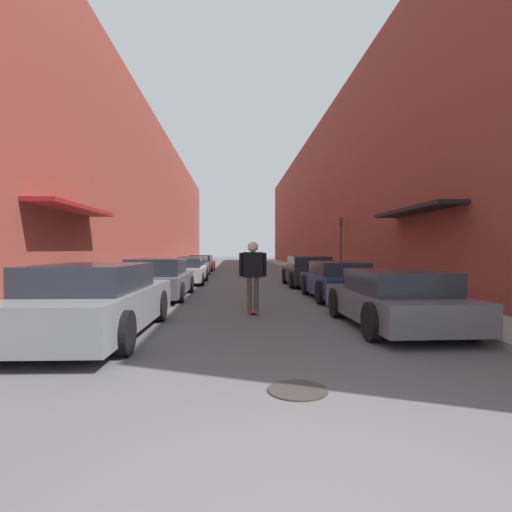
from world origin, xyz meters
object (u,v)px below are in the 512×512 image
Objects in this scene: parked_car_right_0 at (395,299)px; parked_car_right_2 at (308,271)px; parked_car_left_3 at (193,267)px; traffic_light at (341,240)px; parked_car_left_0 at (95,301)px; parked_car_left_4 at (202,263)px; manhole_cover at (298,390)px; parked_car_right_1 at (337,281)px; parked_car_left_2 at (185,271)px; parked_car_left_1 at (159,279)px; skateboarder at (253,269)px.

parked_car_right_0 is 9.67m from parked_car_right_2.
parked_car_left_3 is 1.27× the size of traffic_light.
parked_car_left_3 is (0.10, 16.94, -0.08)m from parked_car_left_0.
parked_car_left_4 reaches higher than manhole_cover.
parked_car_right_1 is at bearing 41.72° from parked_car_left_0.
manhole_cover is 18.04m from traffic_light.
parked_car_right_1 is (5.80, -6.56, 0.02)m from parked_car_left_2.
manhole_cover is at bearing -70.12° from parked_car_left_1.
traffic_light is at bearing 79.52° from parked_car_right_0.
parked_car_left_1 is at bearing 172.99° from parked_car_right_1.
parked_car_right_2 is at bearing -65.13° from parked_car_left_4.
parked_car_right_2 reaches higher than parked_car_left_4.
parked_car_right_0 is 13.89m from traffic_light.
parked_car_right_2 reaches higher than manhole_cover.
skateboarder is at bearing -110.63° from parked_car_right_2.
parked_car_right_2 is 13.52m from manhole_cover.
parked_car_right_0 is 1.04× the size of parked_car_right_2.
parked_car_right_2 is at bearing 90.89° from parked_car_right_1.
parked_car_left_0 reaches higher than parked_car_left_3.
parked_car_left_4 is 18.35m from parked_car_right_1.
parked_car_right_0 is 1.01× the size of parked_car_right_1.
parked_car_left_2 is 2.43× the size of skateboarder.
manhole_cover is at bearing -80.79° from parked_car_left_3.
parked_car_left_3 is 8.98m from traffic_light.
parked_car_left_2 is 9.75m from skateboarder.
manhole_cover is at bearing -42.53° from parked_car_left_0.
parked_car_left_1 is 7.18m from parked_car_right_2.
manhole_cover is (3.35, -3.07, -0.66)m from parked_car_left_0.
traffic_light is at bearing 74.26° from parked_car_right_1.
traffic_light reaches higher than manhole_cover.
skateboarder reaches higher than parked_car_left_2.
parked_car_left_4 is at bearing 104.73° from parked_car_right_0.
traffic_light is at bearing 57.00° from parked_car_right_2.
traffic_light reaches higher than parked_car_right_1.
parked_car_left_1 is at bearing 109.88° from manhole_cover.
parked_car_left_1 is 8.14m from parked_car_right_0.
parked_car_left_3 is 1.06× the size of parked_car_right_2.
parked_car_left_1 is 4.65m from skateboarder.
parked_car_left_0 is at bearing -139.69° from skateboarder.
manhole_cover is (-2.67, -8.43, -0.60)m from parked_car_right_1.
parked_car_left_1 is at bearing -136.53° from traffic_light.
parked_car_right_0 is at bearing -36.12° from skateboarder.
parked_car_right_2 reaches higher than parked_car_right_0.
skateboarder is (-2.88, 2.10, 0.54)m from parked_car_right_0.
parked_car_left_0 reaches higher than parked_car_left_2.
parked_car_left_0 is 4.08m from skateboarder.
parked_car_left_2 is at bearing 131.48° from parked_car_right_1.
parked_car_left_1 is 5.83m from parked_car_left_2.
parked_car_left_2 is at bearing 116.78° from parked_car_right_0.
parked_car_right_2 is at bearing 90.15° from parked_car_right_0.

